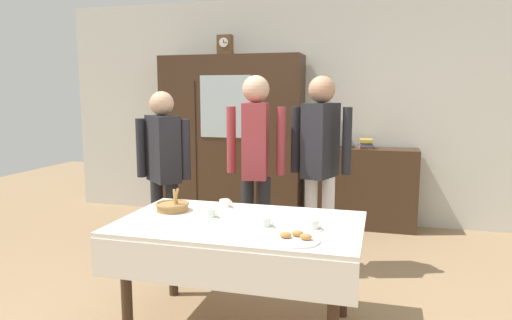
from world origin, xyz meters
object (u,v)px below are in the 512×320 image
bread_basket (172,206)px  book_stack (366,144)px  mantel_clock (225,45)px  bookshelf_low (364,188)px  dining_table (238,238)px  spoon_near_left (182,225)px  person_beside_shelf (256,154)px  person_behind_table_left (321,154)px  spoon_center (217,226)px  wall_cabinet (232,139)px  person_behind_table_right (163,162)px  tea_cup_near_left (265,223)px  tea_cup_mid_right (210,214)px  tea_cup_center (225,204)px  pastry_plate (295,239)px  tea_cup_near_right (313,225)px

bread_basket → book_stack: bearing=63.2°
mantel_clock → bookshelf_low: size_ratio=0.20×
dining_table → spoon_near_left: size_ratio=13.31×
person_beside_shelf → person_behind_table_left: bearing=18.1°
dining_table → person_behind_table_left: size_ratio=0.93×
spoon_center → wall_cabinet: bearing=106.3°
bookshelf_low → bread_basket: bearing=-116.8°
person_beside_shelf → person_behind_table_right: 0.84m
bread_basket → person_behind_table_right: person_behind_table_right is taller
tea_cup_near_left → person_beside_shelf: size_ratio=0.08×
mantel_clock → bread_basket: (0.43, -2.42, -1.36)m
tea_cup_near_left → person_beside_shelf: 1.15m
tea_cup_mid_right → person_behind_table_right: bearing=131.5°
wall_cabinet → person_beside_shelf: (0.74, -1.59, 0.04)m
person_beside_shelf → person_behind_table_right: bearing=-175.3°
book_stack → spoon_near_left: book_stack is taller
mantel_clock → tea_cup_center: size_ratio=1.85×
tea_cup_mid_right → pastry_plate: size_ratio=0.46×
tea_cup_mid_right → dining_table: bearing=-15.3°
spoon_center → person_behind_table_left: person_behind_table_left is taller
dining_table → person_beside_shelf: person_beside_shelf is taller
person_behind_table_left → bread_basket: bearing=-132.3°
pastry_plate → bookshelf_low: bearing=84.5°
person_beside_shelf → person_behind_table_right: size_ratio=1.08×
person_behind_table_left → tea_cup_mid_right: bearing=-118.0°
person_beside_shelf → person_behind_table_left: person_beside_shelf is taller
book_stack → tea_cup_center: book_stack is taller
mantel_clock → tea_cup_near_right: size_ratio=1.85×
bookshelf_low → spoon_near_left: (-1.03, -2.79, 0.27)m
book_stack → tea_cup_near_left: book_stack is taller
book_stack → dining_table: bearing=-104.9°
bookshelf_low → wall_cabinet: bearing=-178.2°
bookshelf_low → person_behind_table_right: (-1.70, -1.70, 0.49)m
tea_cup_mid_right → tea_cup_center: size_ratio=1.00×
wall_cabinet → bookshelf_low: (1.60, 0.05, -0.54)m
wall_cabinet → person_behind_table_right: 1.66m
wall_cabinet → mantel_clock: mantel_clock is taller
bookshelf_low → book_stack: bearing=-104.0°
mantel_clock → person_behind_table_left: bearing=-46.3°
tea_cup_mid_right → person_behind_table_left: bearing=62.0°
bookshelf_low → tea_cup_center: (-0.92, -2.30, 0.29)m
spoon_near_left → person_beside_shelf: bearing=81.8°
tea_cup_near_left → tea_cup_near_right: same height
mantel_clock → spoon_center: 3.16m
dining_table → mantel_clock: (-0.98, 2.59, 1.50)m
wall_cabinet → tea_cup_center: bearing=-73.0°
book_stack → tea_cup_mid_right: size_ratio=1.78×
book_stack → tea_cup_near_right: 2.68m
mantel_clock → person_beside_shelf: bearing=-62.7°
tea_cup_near_left → person_behind_table_left: bearing=81.6°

